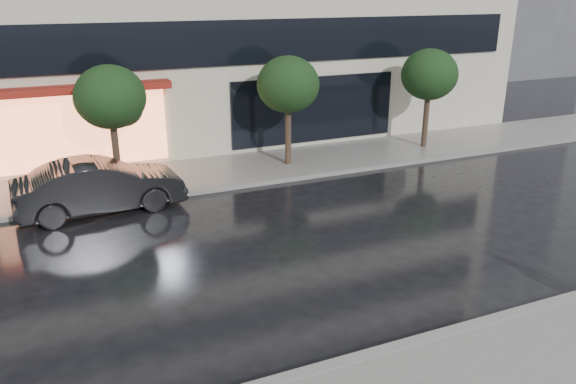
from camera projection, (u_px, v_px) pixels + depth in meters
ground at (352, 327)px, 10.84m from camera, size 120.00×120.00×0.00m
sidewalk_far at (207, 173)px, 19.65m from camera, size 60.00×3.50×0.12m
curb_near at (380, 353)px, 9.95m from camera, size 60.00×0.25×0.14m
curb_far at (222, 188)px, 18.14m from camera, size 60.00×0.25×0.14m
tree_mid_west at (112, 99)px, 17.38m from camera, size 2.20×2.20×3.99m
tree_mid_east at (289, 86)px, 19.63m from camera, size 2.20×2.20×3.99m
tree_far_east at (430, 76)px, 21.87m from camera, size 2.20×2.20×3.99m
parked_car at (100, 186)px, 16.19m from camera, size 4.84×2.00×1.56m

